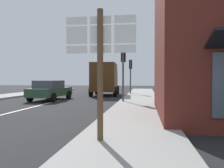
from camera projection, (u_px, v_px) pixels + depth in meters
ground_plane at (49, 103)px, 14.85m from camera, size 80.00×80.00×0.00m
sidewalk_right at (138, 107)px, 12.02m from camera, size 2.73×44.00×0.14m
lane_centre_stripe at (14, 112)px, 10.89m from camera, size 0.16×12.00×0.01m
sedan_far at (50, 90)px, 16.84m from camera, size 2.17×4.30×1.47m
delivery_truck at (105, 78)px, 21.80m from camera, size 2.71×5.11×3.05m
route_sign_post at (100, 61)px, 5.30m from camera, size 1.66×0.14×3.20m
traffic_light_near_right at (123, 62)px, 14.83m from camera, size 0.30×0.49×3.60m
traffic_light_far_right at (131, 69)px, 22.45m from camera, size 0.30×0.49×3.49m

